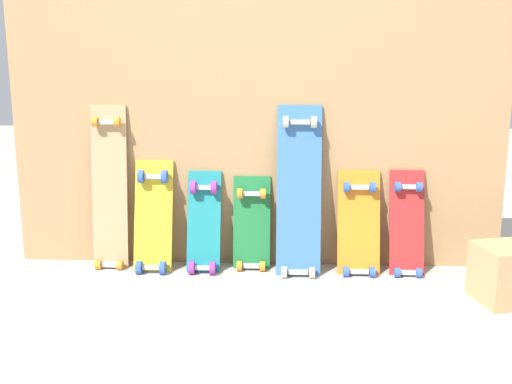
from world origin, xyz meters
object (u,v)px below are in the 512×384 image
Objects in this scene: skateboard_green at (252,229)px; wooden_crate at (507,274)px; skateboard_teal at (204,228)px; skateboard_yellow at (153,222)px; skateboard_blue at (299,197)px; skateboard_red at (407,230)px; skateboard_orange at (359,229)px; skateboard_natural at (110,194)px.

skateboard_green is 1.29m from wooden_crate.
skateboard_yellow is at bearing -179.64° from skateboard_teal.
skateboard_teal is 0.62× the size of skateboard_blue.
skateboard_yellow reaches higher than skateboard_green.
skateboard_blue is 3.50× the size of wooden_crate.
skateboard_red is (0.82, -0.03, 0.02)m from skateboard_green.
skateboard_orange is at bearing 1.94° from skateboard_blue.
skateboard_red is (1.07, 0.01, 0.00)m from skateboard_teal.
skateboard_blue is at bearing -10.22° from skateboard_green.
skateboard_red is (1.34, 0.01, -0.03)m from skateboard_yellow.
skateboard_orange is 0.99× the size of skateboard_red.
skateboard_natural is 0.54m from skateboard_teal.
skateboard_teal is at bearing 165.64° from wooden_crate.
skateboard_teal is at bearing -179.59° from skateboard_orange.
skateboard_blue reaches higher than skateboard_teal.
skateboard_teal is 0.53m from skateboard_blue.
skateboard_yellow is 1.09m from skateboard_orange.
skateboard_natural is 1.59m from skateboard_red.
skateboard_orange reaches higher than skateboard_teal.
skateboard_teal is 1.04× the size of skateboard_green.
skateboard_green is (0.52, 0.04, -0.04)m from skateboard_yellow.
skateboard_natural is at bearing 178.56° from skateboard_orange.
skateboard_blue reaches higher than skateboard_natural.
skateboard_yellow is at bearing 167.85° from wooden_crate.
skateboard_yellow is 0.27m from skateboard_teal.
wooden_crate is at bearing -14.36° from skateboard_teal.
skateboard_blue reaches higher than skateboard_orange.
skateboard_yellow is at bearing -179.60° from skateboard_orange.
wooden_crate is at bearing -12.15° from skateboard_yellow.
skateboard_natural is 3.50× the size of wooden_crate.
skateboard_teal is (0.27, 0.00, -0.03)m from skateboard_yellow.
skateboard_orange is (1.09, 0.01, -0.03)m from skateboard_yellow.
skateboard_blue is at bearing -0.55° from skateboard_teal.
wooden_crate is (0.65, -0.38, -0.10)m from skateboard_orange.
skateboard_natural is 1.56× the size of skateboard_orange.
skateboard_natural is at bearing 175.58° from skateboard_teal.
skateboard_natural is 1.01m from skateboard_blue.
skateboard_natural is 1.00× the size of skateboard_blue.
skateboard_yellow is 1.14× the size of skateboard_green.
skateboard_orange reaches higher than skateboard_green.
skateboard_orange is (0.57, -0.03, 0.02)m from skateboard_green.
wooden_crate is (0.40, -0.38, -0.10)m from skateboard_red.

